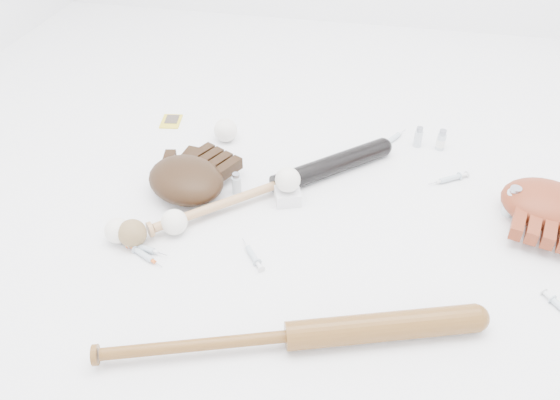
% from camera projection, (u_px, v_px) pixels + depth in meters
% --- Properties ---
extents(bat_dark, '(0.68, 0.62, 0.06)m').
position_uv_depth(bat_dark, '(277.00, 185.00, 1.64)').
color(bat_dark, black).
rests_on(bat_dark, ground).
extents(bat_wood, '(0.88, 0.35, 0.07)m').
position_uv_depth(bat_wood, '(290.00, 336.00, 1.21)').
color(bat_wood, brown).
rests_on(bat_wood, ground).
extents(glove_dark, '(0.39, 0.39, 0.10)m').
position_uv_depth(glove_dark, '(186.00, 179.00, 1.62)').
color(glove_dark, black).
rests_on(glove_dark, ground).
extents(glove_tan, '(0.36, 0.36, 0.11)m').
position_uv_depth(glove_tan, '(546.00, 204.00, 1.53)').
color(glove_tan, maroon).
rests_on(glove_tan, ground).
extents(trading_card, '(0.08, 0.10, 0.01)m').
position_uv_depth(trading_card, '(171.00, 121.00, 1.98)').
color(trading_card, gold).
rests_on(trading_card, ground).
extents(pedestal, '(0.09, 0.09, 0.04)m').
position_uv_depth(pedestal, '(288.00, 195.00, 1.61)').
color(pedestal, white).
rests_on(pedestal, ground).
extents(baseball_on_pedestal, '(0.07, 0.07, 0.07)m').
position_uv_depth(baseball_on_pedestal, '(288.00, 180.00, 1.58)').
color(baseball_on_pedestal, white).
rests_on(baseball_on_pedestal, pedestal).
extents(baseball_left, '(0.07, 0.07, 0.07)m').
position_uv_depth(baseball_left, '(174.00, 222.00, 1.50)').
color(baseball_left, white).
rests_on(baseball_left, ground).
extents(baseball_upper, '(0.08, 0.08, 0.08)m').
position_uv_depth(baseball_upper, '(226.00, 130.00, 1.86)').
color(baseball_upper, white).
rests_on(baseball_upper, ground).
extents(baseball_mid, '(0.07, 0.07, 0.07)m').
position_uv_depth(baseball_mid, '(118.00, 231.00, 1.47)').
color(baseball_mid, white).
rests_on(baseball_mid, ground).
extents(baseball_aged, '(0.08, 0.08, 0.08)m').
position_uv_depth(baseball_aged, '(132.00, 233.00, 1.46)').
color(baseball_aged, olive).
rests_on(baseball_aged, ground).
extents(syringe_0, '(0.14, 0.09, 0.02)m').
position_uv_depth(syringe_0, '(144.00, 255.00, 1.44)').
color(syringe_0, '#ADBCC6').
rests_on(syringe_0, ground).
extents(syringe_1, '(0.10, 0.13, 0.02)m').
position_uv_depth(syringe_1, '(252.00, 255.00, 1.44)').
color(syringe_1, '#ADBCC6').
rests_on(syringe_1, ground).
extents(syringe_2, '(0.11, 0.15, 0.02)m').
position_uv_depth(syringe_2, '(393.00, 139.00, 1.88)').
color(syringe_2, '#ADBCC6').
rests_on(syringe_2, ground).
extents(syringe_4, '(0.15, 0.11, 0.02)m').
position_uv_depth(syringe_4, '(450.00, 179.00, 1.70)').
color(syringe_4, '#ADBCC6').
rests_on(syringe_4, ground).
extents(syringe_5, '(0.16, 0.06, 0.02)m').
position_uv_depth(syringe_5, '(142.00, 247.00, 1.46)').
color(syringe_5, '#ADBCC6').
rests_on(syringe_5, ground).
extents(vial_0, '(0.03, 0.03, 0.07)m').
position_uv_depth(vial_0, '(418.00, 137.00, 1.84)').
color(vial_0, silver).
rests_on(vial_0, ground).
extents(vial_1, '(0.03, 0.03, 0.07)m').
position_uv_depth(vial_1, '(441.00, 140.00, 1.82)').
color(vial_1, silver).
rests_on(vial_1, ground).
extents(vial_2, '(0.03, 0.03, 0.07)m').
position_uv_depth(vial_2, '(236.00, 183.00, 1.63)').
color(vial_2, silver).
rests_on(vial_2, ground).
extents(vial_3, '(0.04, 0.04, 0.09)m').
position_uv_depth(vial_3, '(512.00, 201.00, 1.55)').
color(vial_3, silver).
rests_on(vial_3, ground).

